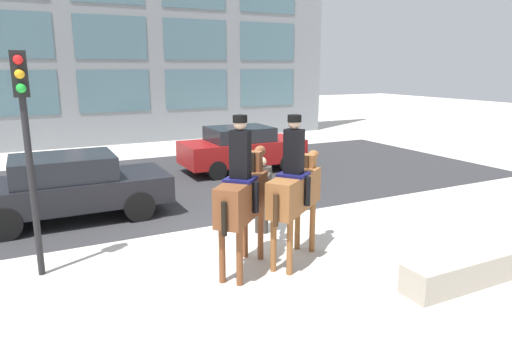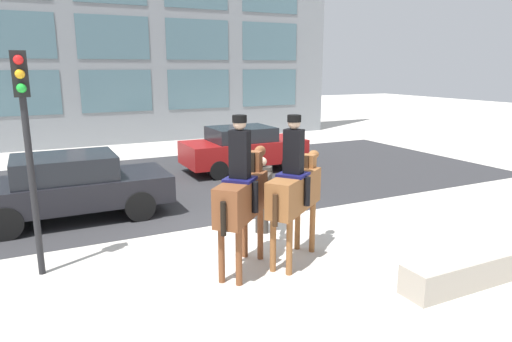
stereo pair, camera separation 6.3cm
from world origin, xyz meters
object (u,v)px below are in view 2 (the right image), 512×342
(mounted_horse_lead, at_px, (243,193))
(street_car_near_lane, at_px, (70,186))
(mounted_horse_companion, at_px, (295,188))
(pedestrian_bystander, at_px, (262,189))
(street_car_far_lane, at_px, (243,148))
(planter_ledge, at_px, (469,270))
(traffic_light, at_px, (26,129))

(mounted_horse_lead, height_order, street_car_near_lane, mounted_horse_lead)
(mounted_horse_companion, height_order, pedestrian_bystander, mounted_horse_companion)
(mounted_horse_companion, height_order, street_car_far_lane, mounted_horse_companion)
(mounted_horse_lead, bearing_deg, planter_ledge, -79.68)
(street_car_near_lane, xyz_separation_m, street_car_far_lane, (5.79, 2.87, -0.01))
(street_car_far_lane, distance_m, planter_ledge, 9.39)
(traffic_light, bearing_deg, mounted_horse_lead, -22.86)
(pedestrian_bystander, xyz_separation_m, street_car_near_lane, (-3.60, 2.88, -0.18))
(mounted_horse_lead, distance_m, pedestrian_bystander, 1.88)
(mounted_horse_lead, xyz_separation_m, traffic_light, (-3.22, 1.36, 1.14))
(mounted_horse_lead, distance_m, planter_ledge, 3.97)
(pedestrian_bystander, distance_m, street_car_far_lane, 6.15)
(pedestrian_bystander, xyz_separation_m, street_car_far_lane, (2.19, 5.74, -0.19))
(pedestrian_bystander, height_order, planter_ledge, pedestrian_bystander)
(street_car_near_lane, relative_size, planter_ledge, 1.73)
(street_car_near_lane, bearing_deg, mounted_horse_lead, -60.27)
(mounted_horse_companion, relative_size, street_car_near_lane, 0.61)
(street_car_near_lane, distance_m, planter_ledge, 8.59)
(pedestrian_bystander, xyz_separation_m, planter_ledge, (2.00, -3.63, -0.74))
(street_car_near_lane, bearing_deg, mounted_horse_companion, -51.78)
(mounted_horse_companion, xyz_separation_m, planter_ledge, (2.12, -2.09, -1.14))
(street_car_near_lane, bearing_deg, traffic_light, -104.12)
(pedestrian_bystander, bearing_deg, street_car_near_lane, -91.09)
(street_car_near_lane, bearing_deg, street_car_far_lane, 26.37)
(mounted_horse_companion, bearing_deg, pedestrian_bystander, 48.76)
(mounted_horse_companion, height_order, planter_ledge, mounted_horse_companion)
(mounted_horse_lead, relative_size, planter_ledge, 1.06)
(mounted_horse_companion, xyz_separation_m, traffic_light, (-4.22, 1.44, 1.15))
(mounted_horse_companion, bearing_deg, street_car_far_lane, 35.66)
(mounted_horse_companion, distance_m, street_car_near_lane, 5.64)
(mounted_horse_lead, height_order, planter_ledge, mounted_horse_lead)
(planter_ledge, bearing_deg, street_car_near_lane, 130.69)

